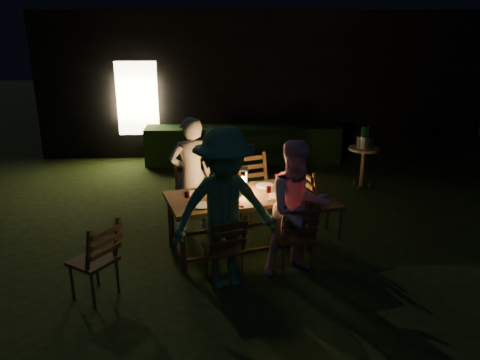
{
  "coord_description": "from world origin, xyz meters",
  "views": [
    {
      "loc": [
        -0.98,
        -6.18,
        2.91
      ],
      "look_at": [
        -0.73,
        -0.18,
        0.9
      ],
      "focal_mm": 35.0,
      "sensor_mm": 36.0,
      "label": 1
    }
  ],
  "objects_px": {
    "chair_near_left": "(224,260)",
    "side_table": "(364,152)",
    "dining_table": "(239,200)",
    "chair_far_left": "(193,210)",
    "person_opp_left": "(225,210)",
    "bottle_bucket_b": "(367,139)",
    "chair_near_right": "(294,248)",
    "bottle_table": "(221,187)",
    "chair_far_right": "(257,202)",
    "chair_spare": "(96,273)",
    "person_house_side": "(191,175)",
    "lantern": "(242,182)",
    "chair_end": "(321,215)",
    "ice_bucket": "(365,142)",
    "bottle_bucket_a": "(363,140)",
    "person_opp_right": "(298,209)"
  },
  "relations": [
    {
      "from": "chair_far_right",
      "to": "person_opp_right",
      "type": "distance_m",
      "value": 1.67
    },
    {
      "from": "person_opp_left",
      "to": "bottle_bucket_b",
      "type": "relative_size",
      "value": 5.86
    },
    {
      "from": "chair_end",
      "to": "bottle_bucket_a",
      "type": "xyz_separation_m",
      "value": [
        1.16,
        2.05,
        0.59
      ]
    },
    {
      "from": "chair_near_right",
      "to": "bottle_bucket_b",
      "type": "xyz_separation_m",
      "value": [
        1.79,
        3.09,
        0.62
      ]
    },
    {
      "from": "person_opp_right",
      "to": "bottle_table",
      "type": "height_order",
      "value": "person_opp_right"
    },
    {
      "from": "chair_near_right",
      "to": "lantern",
      "type": "xyz_separation_m",
      "value": [
        -0.61,
        0.67,
        0.64
      ]
    },
    {
      "from": "chair_spare",
      "to": "lantern",
      "type": "bearing_deg",
      "value": -20.54
    },
    {
      "from": "person_opp_left",
      "to": "lantern",
      "type": "distance_m",
      "value": 1.0
    },
    {
      "from": "ice_bucket",
      "to": "chair_spare",
      "type": "bearing_deg",
      "value": -138.46
    },
    {
      "from": "chair_end",
      "to": "bottle_table",
      "type": "bearing_deg",
      "value": -87.12
    },
    {
      "from": "chair_end",
      "to": "ice_bucket",
      "type": "xyz_separation_m",
      "value": [
        1.21,
        2.09,
        0.54
      ]
    },
    {
      "from": "bottle_table",
      "to": "side_table",
      "type": "relative_size",
      "value": 0.37
    },
    {
      "from": "chair_end",
      "to": "person_house_side",
      "type": "relative_size",
      "value": 0.64
    },
    {
      "from": "lantern",
      "to": "chair_end",
      "type": "bearing_deg",
      "value": 14.03
    },
    {
      "from": "chair_far_left",
      "to": "chair_far_right",
      "type": "bearing_deg",
      "value": -173.36
    },
    {
      "from": "lantern",
      "to": "chair_spare",
      "type": "bearing_deg",
      "value": -144.63
    },
    {
      "from": "side_table",
      "to": "bottle_bucket_b",
      "type": "bearing_deg",
      "value": 38.66
    },
    {
      "from": "dining_table",
      "to": "person_opp_left",
      "type": "distance_m",
      "value": 0.97
    },
    {
      "from": "dining_table",
      "to": "person_opp_left",
      "type": "xyz_separation_m",
      "value": [
        -0.2,
        -0.91,
        0.24
      ]
    },
    {
      "from": "dining_table",
      "to": "chair_spare",
      "type": "relative_size",
      "value": 2.1
    },
    {
      "from": "person_house_side",
      "to": "bottle_bucket_a",
      "type": "height_order",
      "value": "person_house_side"
    },
    {
      "from": "bottle_bucket_b",
      "to": "bottle_table",
      "type": "bearing_deg",
      "value": -136.37
    },
    {
      "from": "chair_near_left",
      "to": "person_opp_left",
      "type": "relative_size",
      "value": 0.51
    },
    {
      "from": "chair_far_right",
      "to": "bottle_table",
      "type": "distance_m",
      "value": 1.26
    },
    {
      "from": "person_opp_left",
      "to": "chair_end",
      "type": "bearing_deg",
      "value": 26.08
    },
    {
      "from": "person_house_side",
      "to": "side_table",
      "type": "height_order",
      "value": "person_house_side"
    },
    {
      "from": "bottle_bucket_b",
      "to": "chair_end",
      "type": "bearing_deg",
      "value": -120.54
    },
    {
      "from": "chair_near_left",
      "to": "chair_spare",
      "type": "xyz_separation_m",
      "value": [
        -1.42,
        -0.26,
        0.01
      ]
    },
    {
      "from": "dining_table",
      "to": "chair_end",
      "type": "distance_m",
      "value": 1.28
    },
    {
      "from": "lantern",
      "to": "chair_near_left",
      "type": "bearing_deg",
      "value": -104.97
    },
    {
      "from": "chair_near_left",
      "to": "ice_bucket",
      "type": "relative_size",
      "value": 3.17
    },
    {
      "from": "bottle_table",
      "to": "bottle_bucket_a",
      "type": "distance_m",
      "value": 3.57
    },
    {
      "from": "chair_near_right",
      "to": "bottle_bucket_a",
      "type": "height_order",
      "value": "bottle_bucket_a"
    },
    {
      "from": "dining_table",
      "to": "chair_far_left",
      "type": "xyz_separation_m",
      "value": [
        -0.65,
        0.61,
        -0.38
      ]
    },
    {
      "from": "chair_far_right",
      "to": "lantern",
      "type": "height_order",
      "value": "lantern"
    },
    {
      "from": "dining_table",
      "to": "chair_near_right",
      "type": "xyz_separation_m",
      "value": [
        0.65,
        -0.61,
        -0.4
      ]
    },
    {
      "from": "person_house_side",
      "to": "person_opp_left",
      "type": "relative_size",
      "value": 0.9
    },
    {
      "from": "chair_far_left",
      "to": "person_house_side",
      "type": "distance_m",
      "value": 0.53
    },
    {
      "from": "chair_spare",
      "to": "person_house_side",
      "type": "relative_size",
      "value": 0.58
    },
    {
      "from": "chair_near_left",
      "to": "side_table",
      "type": "xyz_separation_m",
      "value": [
        2.6,
        3.31,
        0.38
      ]
    },
    {
      "from": "chair_near_left",
      "to": "person_opp_left",
      "type": "distance_m",
      "value": 0.65
    },
    {
      "from": "person_house_side",
      "to": "person_opp_left",
      "type": "bearing_deg",
      "value": 90.0
    },
    {
      "from": "chair_near_left",
      "to": "bottle_bucket_a",
      "type": "bearing_deg",
      "value": 35.26
    },
    {
      "from": "person_house_side",
      "to": "dining_table",
      "type": "bearing_deg",
      "value": 118.76
    },
    {
      "from": "person_house_side",
      "to": "side_table",
      "type": "xyz_separation_m",
      "value": [
        3.05,
        1.78,
        -0.18
      ]
    },
    {
      "from": "dining_table",
      "to": "chair_end",
      "type": "relative_size",
      "value": 1.9
    },
    {
      "from": "person_opp_left",
      "to": "bottle_bucket_b",
      "type": "distance_m",
      "value": 4.3
    },
    {
      "from": "chair_far_left",
      "to": "bottle_table",
      "type": "height_order",
      "value": "chair_far_left"
    },
    {
      "from": "ice_bucket",
      "to": "bottle_table",
      "type": "bearing_deg",
      "value": -136.28
    },
    {
      "from": "chair_near_right",
      "to": "side_table",
      "type": "distance_m",
      "value": 3.53
    }
  ]
}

